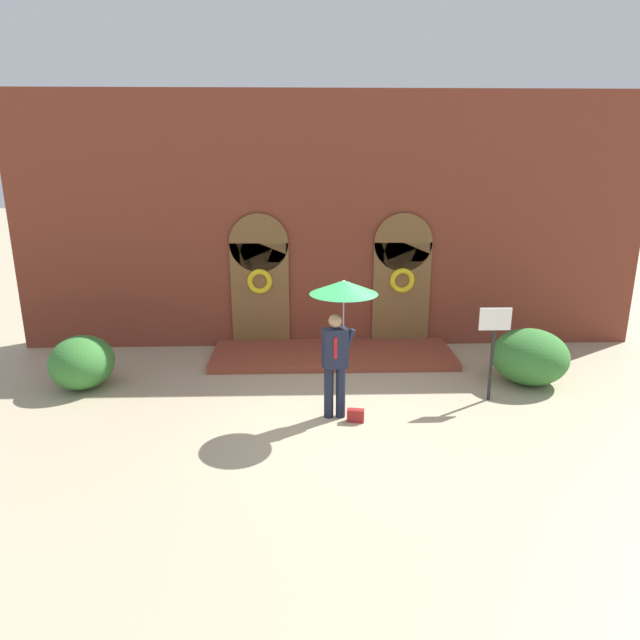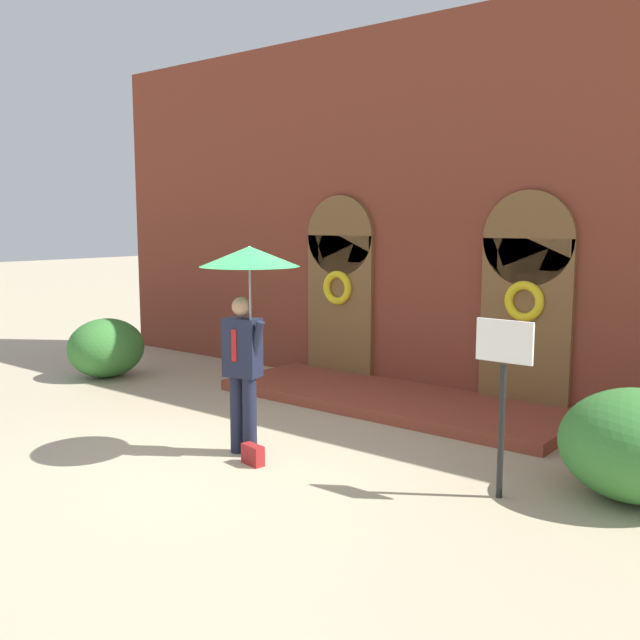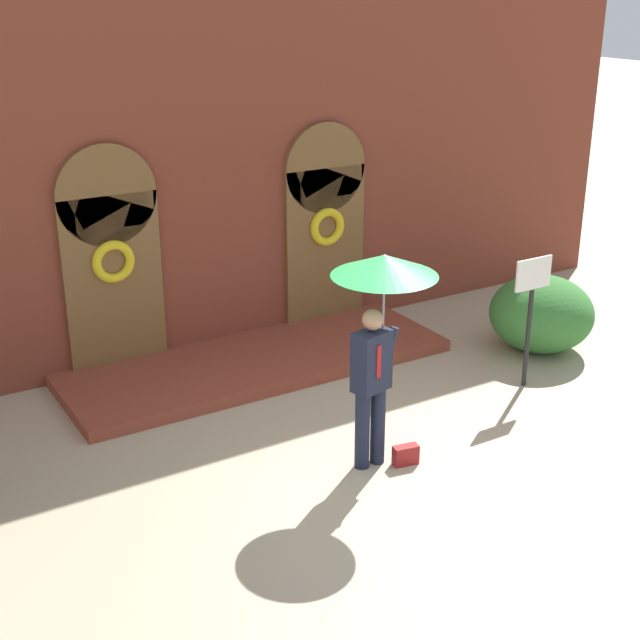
% 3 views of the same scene
% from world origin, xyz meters
% --- Properties ---
extents(ground_plane, '(80.00, 80.00, 0.00)m').
position_xyz_m(ground_plane, '(0.00, 0.00, 0.00)').
color(ground_plane, tan).
extents(building_facade, '(14.00, 2.30, 5.60)m').
position_xyz_m(building_facade, '(-0.00, 4.15, 2.68)').
color(building_facade, brown).
rests_on(building_facade, ground).
extents(person_with_umbrella, '(1.10, 1.10, 2.36)m').
position_xyz_m(person_with_umbrella, '(-0.02, 0.16, 1.91)').
color(person_with_umbrella, '#191E33').
rests_on(person_with_umbrella, ground).
extents(handbag, '(0.30, 0.17, 0.22)m').
position_xyz_m(handbag, '(0.22, -0.03, 0.11)').
color(handbag, maroon).
rests_on(handbag, ground).
extents(sign_post, '(0.56, 0.06, 1.72)m').
position_xyz_m(sign_post, '(2.71, 0.78, 1.16)').
color(sign_post, black).
rests_on(sign_post, ground).
extents(shrub_left, '(1.17, 1.32, 1.00)m').
position_xyz_m(shrub_left, '(-4.83, 1.60, 0.50)').
color(shrub_left, '#387A33').
rests_on(shrub_left, ground).
extents(shrub_right, '(1.45, 1.45, 1.06)m').
position_xyz_m(shrub_right, '(3.73, 1.57, 0.53)').
color(shrub_right, '#387A33').
rests_on(shrub_right, ground).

